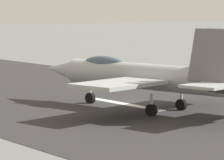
% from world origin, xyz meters
% --- Properties ---
extents(ground_plane, '(400.00, 400.00, 0.00)m').
position_xyz_m(ground_plane, '(0.00, 0.00, 0.00)').
color(ground_plane, slate).
extents(runway_strip, '(240.00, 26.00, 0.02)m').
position_xyz_m(runway_strip, '(-0.02, 0.00, 0.01)').
color(runway_strip, '#2E2C2E').
rests_on(runway_strip, ground).
extents(fighter_jet, '(17.87, 13.53, 5.53)m').
position_xyz_m(fighter_jet, '(-3.69, 0.71, 2.34)').
color(fighter_jet, '#A4A8AB').
rests_on(fighter_jet, ground).
extents(crew_person, '(0.66, 0.42, 1.71)m').
position_xyz_m(crew_person, '(14.06, -11.02, 0.85)').
color(crew_person, '#1E2338').
rests_on(crew_person, ground).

